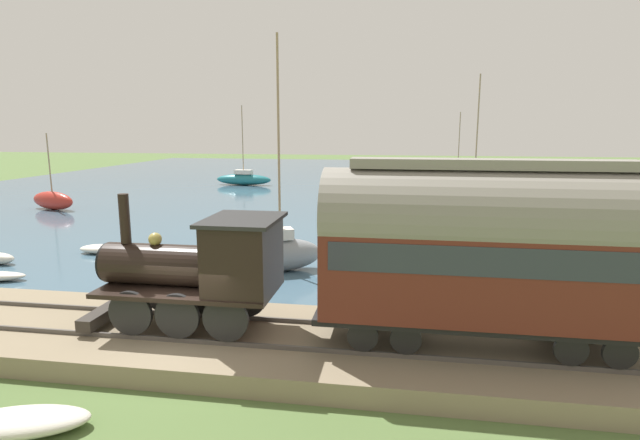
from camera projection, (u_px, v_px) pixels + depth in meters
ground_plane at (191, 361)px, 13.16m from camera, size 200.00×200.00×0.00m
harbor_water at (351, 183)px, 55.30m from camera, size 80.00×80.00×0.01m
rail_embankment at (201, 339)px, 13.83m from camera, size 4.74×56.00×0.68m
steam_locomotive at (205, 265)px, 13.40m from camera, size 2.36×5.31×3.62m
passenger_coach at (486, 245)px, 12.13m from camera, size 2.36×8.28×4.64m
sailboat_teal at (244, 179)px, 53.04m from camera, size 1.85×6.09×8.31m
sailboat_red at (53, 200)px, 37.20m from camera, size 2.30×4.31×5.64m
sailboat_yellow at (473, 207)px, 34.52m from camera, size 3.61×4.71×9.54m
sailboat_gray at (280, 252)px, 21.24m from camera, size 2.69×3.77×9.73m
sailboat_black at (457, 180)px, 52.83m from camera, size 3.28×5.84×7.62m
rowboat_mid_harbor at (102, 249)px, 24.38m from camera, size 1.20×2.23×0.42m
rowboat_off_pier at (434, 264)px, 21.71m from camera, size 2.56×2.35×0.43m
beached_dinghy at (18, 423)px, 10.02m from camera, size 1.88×3.00×0.44m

